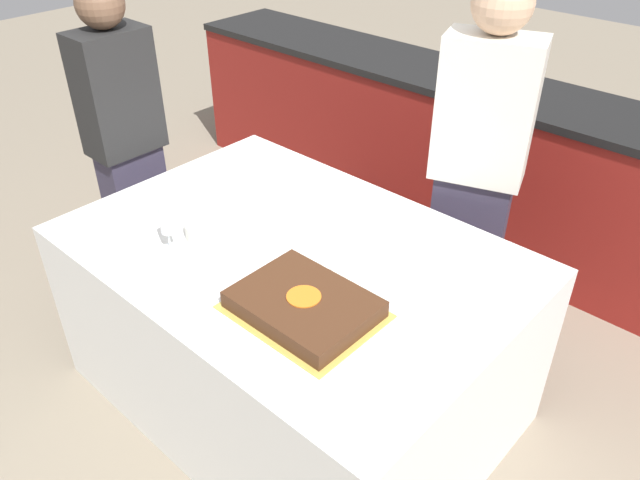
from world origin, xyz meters
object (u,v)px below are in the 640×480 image
object	(u,v)px
plate_stack	(217,227)
wine_glass	(166,222)
cake	(304,305)
person_seated_left	(128,150)
person_cutting_cake	(476,172)

from	to	relation	value
plate_stack	wine_glass	xyz separation A→B (m)	(-0.05, -0.18, 0.09)
cake	plate_stack	distance (m)	0.57
plate_stack	person_seated_left	bearing A→B (deg)	171.01
cake	person_seated_left	bearing A→B (deg)	170.25
person_seated_left	wine_glass	bearing A→B (deg)	-112.62
plate_stack	person_cutting_cake	world-z (taller)	person_cutting_cake
person_cutting_cake	person_seated_left	distance (m)	1.57
wine_glass	person_cutting_cake	size ratio (longest dim) A/B	0.11
wine_glass	person_cutting_cake	bearing A→B (deg)	61.17
wine_glass	person_seated_left	size ratio (longest dim) A/B	0.12
cake	person_seated_left	size ratio (longest dim) A/B	0.30
plate_stack	wine_glass	distance (m)	0.21
plate_stack	person_cutting_cake	distance (m)	1.09
person_seated_left	plate_stack	bearing A→B (deg)	-98.99
wine_glass	person_cutting_cake	xyz separation A→B (m)	(0.61, 1.11, -0.01)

